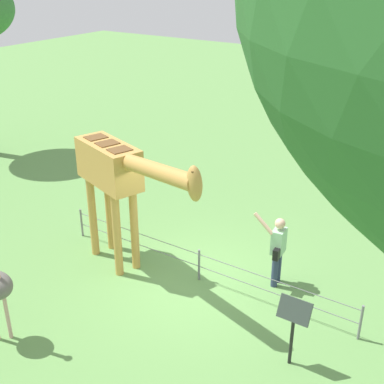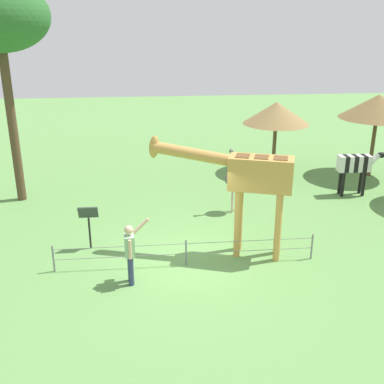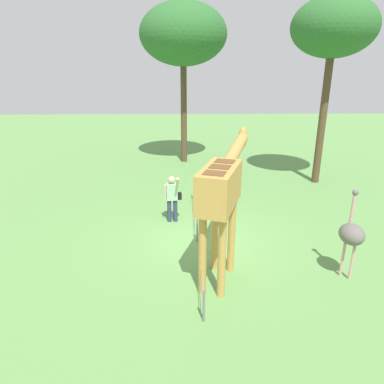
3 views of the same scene
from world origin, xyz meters
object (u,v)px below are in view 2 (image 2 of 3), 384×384
Objects in this scene: ostrich at (235,180)px; info_sign at (89,218)px; shade_hut_far at (276,113)px; shade_hut_aside at (378,107)px; zebra at (356,165)px; giraffe at (247,178)px; visitor at (130,251)px.

ostrich is 1.70× the size of info_sign.
shade_hut_far is 4.09m from shade_hut_aside.
zebra is 10.12m from info_sign.
info_sign is at bearing 27.10° from shade_hut_aside.
info_sign is at bearing -9.73° from giraffe.
visitor is 0.93× the size of zebra.
visitor reaches higher than zebra.
giraffe reaches higher than ostrich.
visitor is at bearing 33.89° from zebra.
shade_hut_aside is 2.61× the size of info_sign.
shade_hut_aside is at bearing 166.71° from shade_hut_far.
ostrich reaches higher than info_sign.
visitor is at bearing 37.91° from shade_hut_aside.
ostrich is at bearing 27.58° from shade_hut_aside.
shade_hut_far is (2.26, -3.15, 1.42)m from zebra.
visitor is at bearing 51.69° from ostrich.
ostrich is 0.65× the size of shade_hut_aside.
visitor is 2.38m from info_sign.
shade_hut_far is at bearing -120.52° from ostrich.
zebra is 0.80× the size of ostrich.
info_sign is (4.40, -0.75, -1.32)m from giraffe.
visitor is 10.70m from shade_hut_far.
ostrich is at bearing -128.31° from visitor.
shade_hut_far is (-6.00, -8.70, 1.68)m from visitor.
shade_hut_far reaches higher than info_sign.
shade_hut_aside reaches higher than info_sign.
shade_hut_aside is 12.73m from info_sign.
giraffe reaches higher than zebra.
shade_hut_aside reaches higher than giraffe.
giraffe is 7.94m from shade_hut_far.
giraffe is 6.73m from zebra.
shade_hut_aside is (-1.71, -2.21, 1.78)m from zebra.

